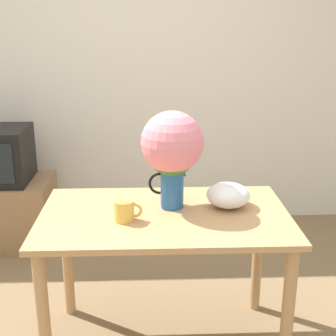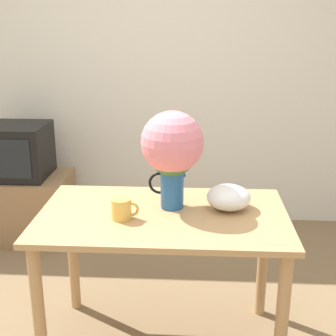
# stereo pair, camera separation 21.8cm
# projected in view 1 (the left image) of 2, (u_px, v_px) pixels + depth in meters

# --- Properties ---
(wall_back) EXTENTS (8.00, 0.05, 2.60)m
(wall_back) POSITION_uv_depth(u_px,v_px,m) (133.00, 71.00, 3.83)
(wall_back) COLOR silver
(wall_back) RESTS_ON ground_plane
(table) EXTENTS (1.25, 0.75, 0.78)m
(table) POSITION_uv_depth(u_px,v_px,m) (165.00, 236.00, 2.38)
(table) COLOR tan
(table) RESTS_ON ground_plane
(flower_vase) EXTENTS (0.32, 0.32, 0.50)m
(flower_vase) POSITION_uv_depth(u_px,v_px,m) (172.00, 149.00, 2.33)
(flower_vase) COLOR #235B9E
(flower_vase) RESTS_ON table
(coffee_mug) EXTENTS (0.14, 0.10, 0.10)m
(coffee_mug) POSITION_uv_depth(u_px,v_px,m) (125.00, 211.00, 2.24)
(coffee_mug) COLOR gold
(coffee_mug) RESTS_ON table
(white_bowl) EXTENTS (0.23, 0.23, 0.13)m
(white_bowl) POSITION_uv_depth(u_px,v_px,m) (228.00, 195.00, 2.41)
(white_bowl) COLOR white
(white_bowl) RESTS_ON table
(tv_stand) EXTENTS (0.77, 0.52, 0.52)m
(tv_stand) POSITION_uv_depth(u_px,v_px,m) (3.00, 212.00, 3.66)
(tv_stand) COLOR #8E6B47
(tv_stand) RESTS_ON ground_plane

